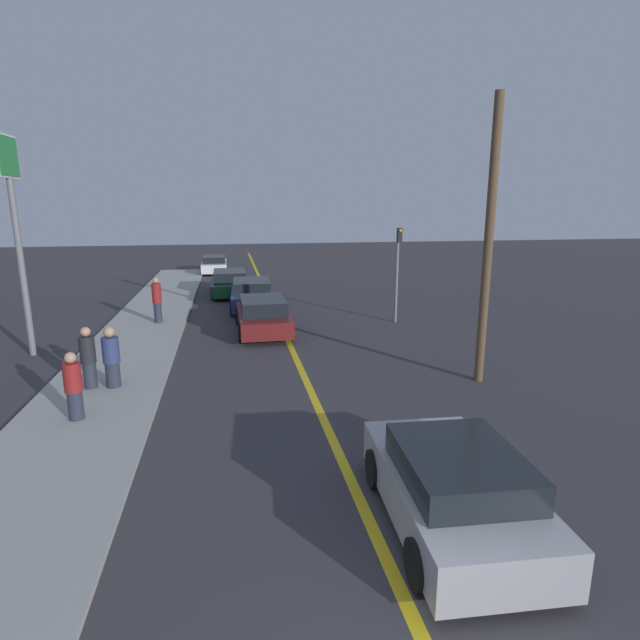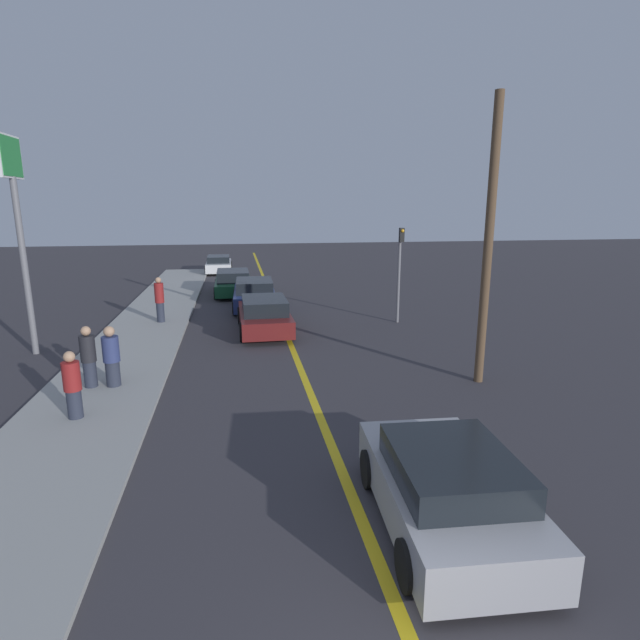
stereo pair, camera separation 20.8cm
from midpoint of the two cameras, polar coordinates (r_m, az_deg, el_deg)
name	(u,v)px [view 2 (the right image)]	position (r m, az deg, el deg)	size (l,w,h in m)	color
road_center_line	(280,317)	(21.84, -4.37, 0.35)	(0.20, 60.00, 0.01)	gold
sidewalk_left	(149,324)	(21.41, -18.67, -0.43)	(3.08, 34.74, 0.11)	#9E9E99
car_near_right_lane	(446,489)	(8.13, 14.97, -18.13)	(2.17, 3.94, 1.33)	#9E9EA3
car_ahead_center	(264,315)	(19.22, -6.07, 0.55)	(2.03, 4.39, 1.34)	maroon
car_far_distant	(254,294)	(23.61, -7.25, 2.91)	(2.07, 4.49, 1.39)	navy
car_parked_left_lot	(233,283)	(27.61, -9.68, 4.22)	(2.03, 4.59, 1.33)	#144728
car_oncoming_far	(219,264)	(36.78, -11.33, 6.27)	(1.90, 4.34, 1.22)	silver
pedestrian_near_curb	(72,385)	(12.42, -26.01, -6.72)	(0.38, 0.38, 1.56)	#282D3D
pedestrian_mid_group	(111,357)	(14.16, -22.35, -3.91)	(0.43, 0.43, 1.62)	#282D3D
pedestrian_far_standing	(88,357)	(14.32, -24.57, -3.87)	(0.39, 0.39, 1.64)	#282D3D
pedestrian_by_sign	(160,300)	(21.24, -17.60, 2.24)	(0.37, 0.37, 1.84)	#282D3D
traffic_light	(400,265)	(20.63, 9.37, 6.22)	(0.18, 0.40, 3.89)	slate
roadside_sign	(16,201)	(18.30, -31.16, 11.57)	(0.20, 1.53, 6.85)	slate
utility_pole	(488,245)	(13.93, 19.09, 8.13)	(0.24, 0.24, 7.54)	brown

